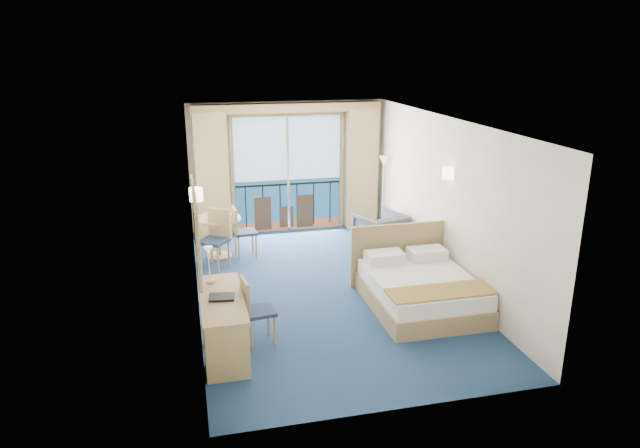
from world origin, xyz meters
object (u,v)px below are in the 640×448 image
Objects in this scene: floor_lamp at (383,175)px; round_table at (218,227)px; armchair at (380,232)px; table_chair_a at (241,229)px; nightstand at (418,256)px; desk_chair at (253,307)px; bed at (420,288)px; desk at (226,337)px; table_chair_b at (216,235)px.

round_table is (-3.43, -0.70, -0.65)m from floor_lamp.
armchair is 3.04m from round_table.
armchair is 2.63m from table_chair_a.
desk_chair is at bearing -149.44° from nightstand.
round_table is at bearing 78.33° from table_chair_a.
desk_chair is at bearing 27.59° from armchair.
bed is 3.28× the size of nightstand.
table_chair_b reaches higher than desk.
round_table reaches higher than nightstand.
floor_lamp is at bearing 11.55° from round_table.
desk_chair is 3.38m from round_table.
desk_chair is at bearing 52.17° from desk.
nightstand is at bearing 33.87° from desk.
armchair is at bearing -7.54° from round_table.
table_chair_a is 0.64m from table_chair_b.
desk_chair is at bearing -168.13° from bed.
table_chair_b is at bearing -17.90° from armchair.
armchair is 4.07m from desk_chair.
nightstand is at bearing -66.76° from desk_chair.
nightstand is (0.52, 1.28, 0.01)m from bed.
table_chair_b is (-3.49, -1.18, -0.64)m from floor_lamp.
armchair is 0.87× the size of table_chair_a.
nightstand is 0.72× the size of armchair.
armchair is at bearing 47.68° from desk.
table_chair_b is at bearing 127.39° from table_chair_a.
bed is 2.31× the size of round_table.
armchair is 4.72m from desk.
round_table is at bearing -168.45° from floor_lamp.
table_chair_b is (-3.37, 1.08, 0.29)m from nightstand.
floor_lamp is at bearing -130.44° from armchair.
round_table is 0.89× the size of table_chair_a.
armchair is at bearing -102.57° from table_chair_a.
table_chair_a is at bearing 81.43° from desk.
armchair is (0.22, 2.43, 0.09)m from bed.
armchair is 1.45m from floor_lamp.
floor_lamp is 3.19m from table_chair_a.
desk_chair is at bearing -49.31° from table_chair_b.
floor_lamp reaches higher than bed.
desk is 3.88m from table_chair_a.
table_chair_a is at bearing -27.02° from armchair.
bed reaches higher than desk_chair.
table_chair_b reaches higher than desk_chair.
bed is at bearing -100.34° from floor_lamp.
bed reaches higher than armchair.
floor_lamp is at bearing 51.87° from desk.
floor_lamp reaches higher than nightstand.
floor_lamp is at bearing 79.66° from bed.
nightstand is 0.70× the size of round_table.
nightstand is 4.19m from desk.
table_chair_b reaches higher than nightstand.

